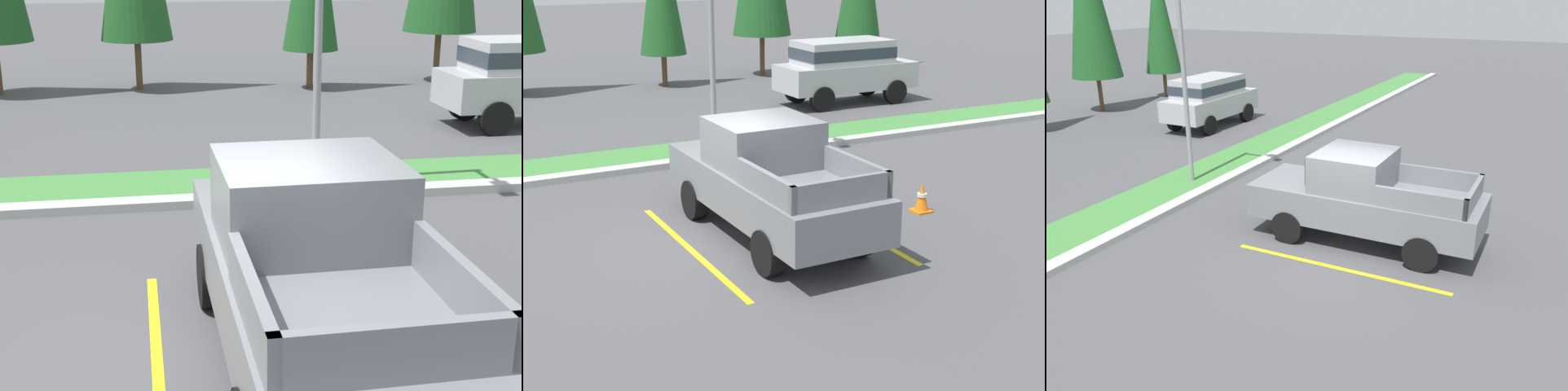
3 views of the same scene
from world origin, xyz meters
TOP-DOWN VIEW (x-y plane):
  - ground_plane at (0.00, 0.00)m, footprint 120.00×120.00m
  - parking_line_near at (-0.67, -0.26)m, footprint 0.12×4.80m
  - parking_line_far at (2.43, -0.26)m, footprint 0.12×4.80m
  - curb_strip at (0.00, 5.00)m, footprint 56.00×0.40m
  - grass_median at (0.00, 6.10)m, footprint 56.00×1.80m
  - pickup_truck_main at (0.88, -0.21)m, footprint 2.01×5.24m
  - suv_distant at (8.71, 9.75)m, footprint 4.60×1.96m
  - street_light at (2.39, 5.73)m, footprint 0.24×1.49m
  - traffic_cone at (4.12, -0.46)m, footprint 0.36×0.36m

SIDE VIEW (x-z plane):
  - ground_plane at x=0.00m, z-range 0.00..0.00m
  - parking_line_near at x=-0.67m, z-range 0.00..0.01m
  - parking_line_far at x=2.43m, z-range 0.00..0.01m
  - grass_median at x=0.00m, z-range 0.00..0.06m
  - curb_strip at x=0.00m, z-range 0.00..0.15m
  - traffic_cone at x=4.12m, z-range -0.01..0.59m
  - pickup_truck_main at x=0.88m, z-range -0.01..2.09m
  - suv_distant at x=8.71m, z-range 0.19..2.29m
  - street_light at x=2.39m, z-range 0.54..6.68m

